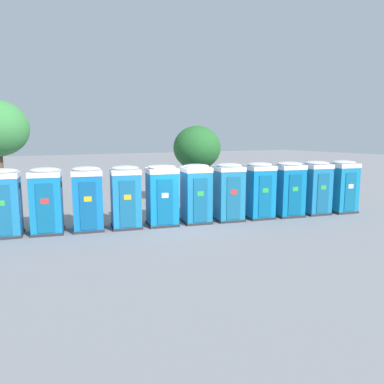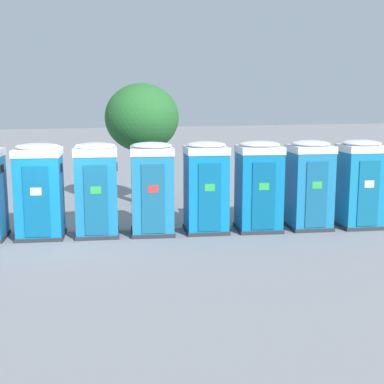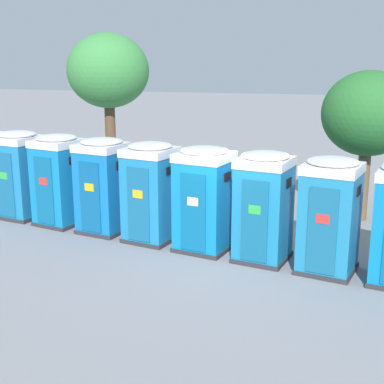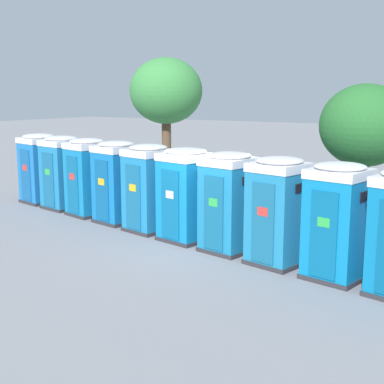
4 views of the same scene
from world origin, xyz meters
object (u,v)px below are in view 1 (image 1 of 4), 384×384
at_px(portapotty_3, 87,198).
at_px(portapotty_10, 316,187).
at_px(portapotty_7, 229,192).
at_px(portapotty_6, 196,193).
at_px(portapotty_8, 259,190).
at_px(portapotty_1, 3,202).
at_px(portapotty_11, 342,186).
at_px(portapotty_4, 126,197).
at_px(street_tree_1, 197,148).
at_px(portapotty_5, 162,195).
at_px(portapotty_2, 46,200).
at_px(portapotty_9, 288,189).

relative_size(portapotty_3, portapotty_10, 1.00).
bearing_deg(portapotty_7, portapotty_6, 168.24).
bearing_deg(portapotty_8, portapotty_1, 168.75).
xyz_separation_m(portapotty_1, portapotty_3, (2.95, -0.58, 0.00)).
bearing_deg(portapotty_11, portapotty_8, 168.73).
xyz_separation_m(portapotty_4, street_tree_1, (5.20, 3.37, 1.75)).
bearing_deg(portapotty_11, portapotty_3, 168.73).
distance_m(portapotty_4, portapotty_5, 1.50).
height_order(portapotty_2, portapotty_5, same).
distance_m(portapotty_11, street_tree_1, 7.65).
relative_size(portapotty_3, portapotty_11, 1.00).
distance_m(portapotty_6, portapotty_8, 3.01).
distance_m(portapotty_1, portapotty_2, 1.50).
bearing_deg(portapotty_8, portapotty_5, 169.13).
height_order(portapotty_5, portapotty_9, same).
xyz_separation_m(portapotty_3, portapotty_8, (7.38, -1.47, 0.00)).
bearing_deg(portapotty_7, portapotty_3, 168.42).
height_order(portapotty_4, portapotty_7, same).
xyz_separation_m(portapotty_3, portapotty_7, (5.89, -1.21, -0.00)).
xyz_separation_m(portapotty_1, street_tree_1, (9.62, 2.46, 1.75)).
height_order(portapotty_2, portapotty_3, same).
relative_size(portapotty_2, portapotty_11, 1.00).
height_order(portapotty_6, portapotty_8, same).
height_order(portapotty_8, portapotty_11, same).
bearing_deg(portapotty_5, portapotty_7, -11.27).
bearing_deg(portapotty_3, street_tree_1, 24.51).
bearing_deg(portapotty_2, portapotty_5, -11.50).
bearing_deg(portapotty_5, portapotty_2, 168.50).
distance_m(portapotty_7, portapotty_11, 6.02).
xyz_separation_m(portapotty_4, portapotty_9, (7.38, -1.46, -0.00)).
distance_m(portapotty_5, portapotty_6, 1.50).
bearing_deg(portapotty_5, street_tree_1, 44.48).
height_order(portapotty_7, portapotty_11, same).
bearing_deg(portapotty_3, portapotty_10, -11.15).
bearing_deg(street_tree_1, portapotty_11, -46.45).
bearing_deg(portapotty_11, portapotty_6, 168.87).
bearing_deg(portapotty_6, portapotty_5, 169.23).
xyz_separation_m(portapotty_7, portapotty_9, (2.95, -0.58, -0.00)).
height_order(portapotty_8, street_tree_1, street_tree_1).
bearing_deg(portapotty_1, portapotty_2, -11.67).
height_order(portapotty_3, street_tree_1, street_tree_1).
relative_size(portapotty_8, portapotty_10, 1.00).
height_order(portapotty_4, portapotty_8, same).
height_order(portapotty_4, portapotty_5, same).
height_order(portapotty_2, portapotty_7, same).
bearing_deg(portapotty_11, portapotty_2, 168.79).
relative_size(portapotty_2, portapotty_7, 1.00).
xyz_separation_m(portapotty_3, portapotty_11, (11.80, -2.35, 0.00)).
distance_m(portapotty_3, portapotty_6, 4.51).
xyz_separation_m(portapotty_3, street_tree_1, (6.67, 3.04, 1.75)).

